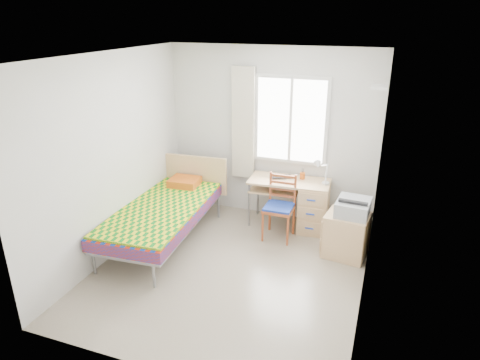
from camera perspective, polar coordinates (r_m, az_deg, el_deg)
name	(u,v)px	position (r m, az deg, el deg)	size (l,w,h in m)	color
floor	(230,269)	(5.50, -1.32, -11.83)	(3.50, 3.50, 0.00)	#BCAD93
ceiling	(228,56)	(4.63, -1.60, 16.24)	(3.50, 3.50, 0.00)	white
wall_back	(271,135)	(6.50, 4.15, 6.02)	(3.20, 3.20, 0.00)	silver
wall_left	(112,158)	(5.66, -16.74, 2.83)	(3.50, 3.50, 0.00)	silver
wall_right	(374,191)	(4.62, 17.40, -1.42)	(3.50, 3.50, 0.00)	silver
window	(291,121)	(6.34, 6.79, 7.88)	(1.10, 0.04, 1.30)	white
curtain	(243,124)	(6.52, 0.44, 7.49)	(0.35, 0.05, 1.70)	beige
floating_shelf	(379,87)	(5.76, 18.10, 11.72)	(0.20, 0.32, 0.03)	white
bed	(165,210)	(6.04, -9.96, -4.00)	(1.15, 2.25, 0.95)	gray
desk	(309,204)	(6.36, 9.19, -3.19)	(1.20, 0.60, 0.73)	tan
chair	(280,203)	(6.05, 5.41, -3.07)	(0.40, 0.40, 0.93)	#92461C
cabinet	(346,235)	(5.83, 13.95, -7.11)	(0.61, 0.55, 0.59)	tan
printer	(353,207)	(5.69, 14.85, -3.48)	(0.44, 0.50, 0.20)	#AFB3B8
laptop	(281,178)	(6.32, 5.55, 0.24)	(0.33, 0.21, 0.03)	black
pen_cup	(302,176)	(6.35, 8.32, 0.55)	(0.08, 0.08, 0.10)	#D35717
task_lamp	(321,170)	(6.04, 10.74, 1.36)	(0.22, 0.32, 0.41)	white
book	(275,187)	(6.41, 4.67, -0.92)	(0.18, 0.24, 0.02)	gray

